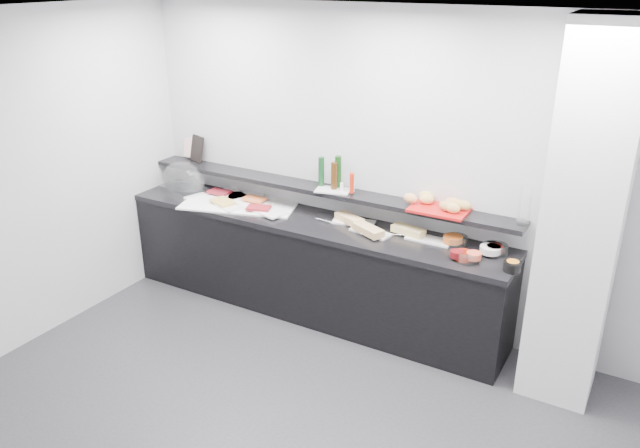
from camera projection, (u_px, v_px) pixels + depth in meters
The scene contains 57 objects.
back_wall at pixel (399, 174), 5.21m from camera, with size 5.00×0.02×2.70m, color #B1B4B9.
ceiling at pixel (253, 22), 3.09m from camera, with size 5.00×5.00×0.00m, color white.
column at pixel (583, 221), 4.24m from camera, with size 0.50×0.50×2.70m, color white.
buffet_cabinet at pixel (310, 268), 5.65m from camera, with size 3.60×0.60×0.85m, color black.
counter_top at pixel (310, 222), 5.47m from camera, with size 3.62×0.62×0.05m, color black.
wall_shelf at pixel (320, 189), 5.52m from camera, with size 3.60×0.25×0.04m, color black.
cloche_base at pixel (186, 189), 6.15m from camera, with size 0.46×0.31×0.04m, color silver.
cloche_dome at pixel (184, 179), 6.12m from camera, with size 0.48×0.31×0.34m, color white.
linen_runner at pixel (240, 204), 5.80m from camera, with size 1.06×0.50×0.01m, color white.
platter_meat_a at pixel (231, 194), 6.02m from camera, with size 0.33×0.22×0.01m, color white.
food_meat_a at pixel (220, 192), 6.02m from camera, with size 0.21×0.13×0.02m, color maroon.
platter_salmon at pixel (246, 196), 5.96m from camera, with size 0.33×0.22×0.01m, color white.
food_salmon at pixel (254, 199), 5.84m from camera, with size 0.21×0.13×0.02m, color orange.
platter_cheese at pixel (230, 206), 5.71m from camera, with size 0.26×0.17×0.01m, color white.
food_cheese at pixel (223, 202), 5.77m from camera, with size 0.24×0.15×0.02m, color #D5B053.
platter_meat_b at pixel (270, 212), 5.57m from camera, with size 0.29×0.19×0.01m, color white.
food_meat_b at pixel (259, 208), 5.62m from camera, with size 0.21×0.13×0.02m, color maroon.
sandwich_plate_left at pixel (354, 222), 5.40m from camera, with size 0.37×0.16×0.01m, color white.
sandwich_food_left at pixel (349, 219), 5.36m from camera, with size 0.28×0.11×0.06m, color #DAB272.
tongs_left at pixel (324, 220), 5.40m from camera, with size 0.01×0.01×0.16m, color silver.
sandwich_plate_mid at pixel (371, 232), 5.19m from camera, with size 0.35×0.15×0.01m, color silver.
sandwich_food_mid at pixel (368, 230), 5.14m from camera, with size 0.29×0.11×0.06m, color tan.
tongs_mid at pixel (371, 235), 5.11m from camera, with size 0.01×0.01×0.16m, color silver.
sandwich_plate_right at pixel (429, 240), 5.05m from camera, with size 0.37×0.16×0.01m, color white.
sandwich_food_right at pixel (408, 230), 5.13m from camera, with size 0.28×0.11×0.06m, color #E9CD7A.
tongs_right at pixel (396, 235), 5.11m from camera, with size 0.01×0.01×0.16m, color silver.
bowl_glass_fruit at pixel (456, 240), 4.97m from camera, with size 0.18×0.18×0.07m, color white.
fill_glass_fruit at pixel (453, 239), 4.96m from camera, with size 0.15×0.15×0.05m, color #D25F1C.
bowl_black_jam at pixel (493, 248), 4.82m from camera, with size 0.13×0.13×0.07m, color black.
fill_black_jam at pixel (494, 249), 4.79m from camera, with size 0.12×0.12×0.05m, color #5C110D.
bowl_glass_cream at pixel (495, 249), 4.81m from camera, with size 0.20×0.20×0.07m, color white.
fill_glass_cream at pixel (490, 250), 4.78m from camera, with size 0.16×0.16×0.05m, color silver.
bowl_red_jam at pixel (463, 255), 4.71m from camera, with size 0.12×0.12×0.07m, color maroon.
fill_red_jam at pixel (457, 254), 4.70m from camera, with size 0.10×0.10×0.05m, color #5C0D10.
bowl_glass_salmon at pixel (468, 258), 4.66m from camera, with size 0.15×0.15×0.07m, color silver.
fill_glass_salmon at pixel (474, 256), 4.68m from camera, with size 0.11×0.11×0.05m, color #DB5135.
bowl_black_fruit at pixel (512, 267), 4.53m from camera, with size 0.13×0.13×0.07m, color black.
fill_black_fruit at pixel (513, 264), 4.54m from camera, with size 0.09×0.09×0.05m, color orange.
framed_print at pixel (197, 149), 6.19m from camera, with size 0.20×0.02×0.26m, color black.
print_art at pixel (190, 147), 6.27m from camera, with size 0.17×0.00×0.22m, color #D8A79B.
condiment_tray at pixel (333, 190), 5.41m from camera, with size 0.30×0.18×0.01m, color silver.
bottle_green_a at pixel (321, 171), 5.46m from camera, with size 0.05×0.05×0.26m, color #103C1A.
bottle_brown at pixel (334, 176), 5.38m from camera, with size 0.05×0.05×0.24m, color #3B210A.
bottle_green_b at pixel (338, 172), 5.42m from camera, with size 0.06×0.06×0.28m, color #0E350E.
bottle_hot at pixel (352, 183), 5.30m from camera, with size 0.04×0.04×0.18m, color red.
shaker_salt at pixel (352, 188), 5.35m from camera, with size 0.03×0.03×0.07m, color white.
shaker_pepper at pixel (342, 187), 5.38m from camera, with size 0.03×0.03×0.07m, color silver.
bread_tray at pixel (439, 209), 4.98m from camera, with size 0.46×0.32×0.02m, color #B71413.
bread_roll_nw at pixel (426, 196), 5.11m from camera, with size 0.13×0.08×0.08m, color gold.
bread_roll_n at pixel (455, 203), 4.97m from camera, with size 0.12×0.08×0.08m, color #C2774A.
bread_roll_ne at pixel (454, 203), 4.97m from camera, with size 0.15×0.10×0.08m, color #BE8448.
bread_roll_sw at pixel (410, 198), 5.07m from camera, with size 0.13×0.08×0.08m, color tan.
bread_roll_s at pixel (448, 206), 4.90m from camera, with size 0.16×0.10×0.08m, color #AB8041.
bread_roll_se at pixel (453, 208), 4.86m from camera, with size 0.12×0.08×0.08m, color tan.
bread_roll_midw at pixel (427, 199), 5.04m from camera, with size 0.12×0.08×0.08m, color tan.
bread_roll_mide at pixel (463, 205), 4.91m from camera, with size 0.13×0.08×0.08m, color #B49544.
carafe at pixel (524, 206), 4.65m from camera, with size 0.09×0.09×0.30m, color white.
Camera 1 is at (1.91, -2.64, 2.95)m, focal length 35.00 mm.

